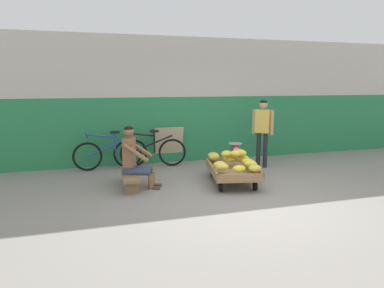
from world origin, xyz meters
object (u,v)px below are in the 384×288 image
object	(u,v)px
low_bench	(130,177)
bicycle_near_left	(111,153)
customer_adult	(263,126)
weighing_scale	(235,149)
banana_cart	(232,171)
bicycle_far_left	(150,152)
vendor_seated	(134,157)
plastic_crate	(235,163)
sign_board	(169,145)

from	to	relation	value
low_bench	bicycle_near_left	distance (m)	1.56
bicycle_near_left	customer_adult	bearing A→B (deg)	-13.22
weighing_scale	bicycle_near_left	world-z (taller)	bicycle_near_left
banana_cart	weighing_scale	distance (m)	1.11
bicycle_far_left	vendor_seated	bearing A→B (deg)	-109.69
banana_cart	bicycle_near_left	size ratio (longest dim) A/B	0.95
bicycle_far_left	plastic_crate	bearing A→B (deg)	-22.86
sign_board	customer_adult	world-z (taller)	customer_adult
vendor_seated	plastic_crate	size ratio (longest dim) A/B	3.17
weighing_scale	bicycle_far_left	size ratio (longest dim) A/B	0.18
plastic_crate	bicycle_near_left	world-z (taller)	bicycle_near_left
weighing_scale	sign_board	world-z (taller)	sign_board
low_bench	vendor_seated	xyz separation A→B (m)	(0.08, -0.03, 0.37)
low_bench	bicycle_near_left	xyz separation A→B (m)	(-0.25, 1.53, 0.15)
vendor_seated	sign_board	size ratio (longest dim) A/B	1.30
weighing_scale	bicycle_far_left	distance (m)	1.94
customer_adult	low_bench	bearing A→B (deg)	-166.41
banana_cart	customer_adult	distance (m)	1.69
weighing_scale	bicycle_near_left	bearing A→B (deg)	163.01
bicycle_near_left	sign_board	distance (m)	1.40
plastic_crate	weighing_scale	distance (m)	0.30
low_bench	sign_board	size ratio (longest dim) A/B	1.26
low_bench	bicycle_far_left	bearing A→B (deg)	67.16
banana_cart	sign_board	bearing A→B (deg)	111.48
vendor_seated	weighing_scale	bearing A→B (deg)	17.74
vendor_seated	sign_board	xyz separation A→B (m)	(1.04, 1.80, -0.13)
low_bench	sign_board	bearing A→B (deg)	57.66
weighing_scale	banana_cart	bearing A→B (deg)	-116.31
weighing_scale	customer_adult	size ratio (longest dim) A/B	0.20
vendor_seated	bicycle_far_left	xyz separation A→B (m)	(0.54, 1.50, -0.21)
weighing_scale	customer_adult	bearing A→B (deg)	2.54
sign_board	low_bench	bearing A→B (deg)	-122.34
bicycle_far_left	customer_adult	size ratio (longest dim) A/B	1.08
low_bench	plastic_crate	bearing A→B (deg)	16.56
banana_cart	customer_adult	bearing A→B (deg)	41.11
weighing_scale	bicycle_far_left	bearing A→B (deg)	157.10
vendor_seated	sign_board	distance (m)	2.08
vendor_seated	banana_cart	bearing A→B (deg)	-7.33
bicycle_far_left	sign_board	distance (m)	0.59
vendor_seated	low_bench	bearing A→B (deg)	160.76
banana_cart	bicycle_far_left	size ratio (longest dim) A/B	0.95
sign_board	customer_adult	xyz separation A→B (m)	(1.96, -1.03, 0.52)
banana_cart	bicycle_near_left	world-z (taller)	bicycle_near_left
plastic_crate	vendor_seated	bearing A→B (deg)	-162.23
bicycle_near_left	customer_adult	distance (m)	3.48
plastic_crate	bicycle_far_left	distance (m)	1.95
weighing_scale	bicycle_near_left	size ratio (longest dim) A/B	0.18
plastic_crate	weighing_scale	bearing A→B (deg)	-90.00
banana_cart	customer_adult	size ratio (longest dim) A/B	1.03
low_bench	customer_adult	distance (m)	3.26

